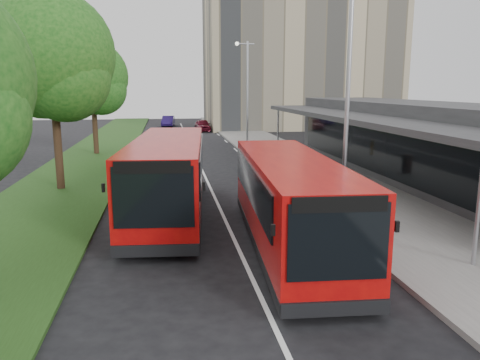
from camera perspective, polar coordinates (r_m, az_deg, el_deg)
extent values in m
plane|color=black|center=(14.56, -0.43, -7.88)|extent=(120.00, 120.00, 0.00)
cube|color=slate|center=(34.87, 4.38, 3.47)|extent=(5.00, 80.00, 0.15)
cube|color=#204014|center=(34.29, -17.29, 2.82)|extent=(5.00, 80.00, 0.10)
cube|color=silver|center=(29.07, -4.89, 1.76)|extent=(0.12, 70.00, 0.01)
cube|color=silver|center=(13.64, 14.93, -9.60)|extent=(0.12, 2.00, 0.01)
cube|color=silver|center=(19.01, 7.63, -3.38)|extent=(0.12, 2.00, 0.01)
cube|color=silver|center=(24.67, 3.65, 0.08)|extent=(0.12, 2.00, 0.01)
cube|color=silver|center=(30.46, 1.17, 2.24)|extent=(0.12, 2.00, 0.01)
cube|color=silver|center=(36.32, -0.51, 3.70)|extent=(0.12, 2.00, 0.01)
cube|color=silver|center=(42.22, -1.73, 4.75)|extent=(0.12, 2.00, 0.01)
cube|color=silver|center=(48.14, -2.66, 5.55)|extent=(0.12, 2.00, 0.01)
cube|color=silver|center=(54.08, -3.38, 6.16)|extent=(0.12, 2.00, 0.01)
cube|color=silver|center=(60.03, -3.96, 6.66)|extent=(0.12, 2.00, 0.01)
cube|color=tan|center=(58.03, 7.27, 15.33)|extent=(22.00, 12.00, 18.00)
cube|color=#28292B|center=(25.40, 22.00, 4.16)|extent=(5.00, 26.00, 4.00)
cube|color=black|center=(24.25, 16.81, 3.25)|extent=(0.06, 24.00, 2.20)
cube|color=#28292B|center=(23.55, 14.22, 7.32)|extent=(2.80, 26.00, 0.25)
cylinder|color=#9A9BA2|center=(13.62, 27.08, -3.26)|extent=(0.12, 0.12, 3.30)
cylinder|color=#9A9BA2|center=(33.71, 4.65, 5.89)|extent=(0.12, 0.12, 3.30)
cylinder|color=#2F1F13|center=(23.28, -21.33, 4.16)|extent=(0.36, 0.36, 4.43)
sphere|color=#144913|center=(23.18, -22.05, 14.07)|extent=(5.63, 5.63, 5.63)
sphere|color=#144913|center=(22.63, -20.58, 11.71)|extent=(4.02, 4.02, 4.02)
sphere|color=#144913|center=(23.75, -22.86, 12.22)|extent=(4.43, 4.43, 4.43)
cylinder|color=#2F1F13|center=(35.07, -17.25, 6.13)|extent=(0.36, 0.36, 3.91)
sphere|color=#144913|center=(34.96, -17.59, 11.93)|extent=(4.97, 4.97, 4.97)
sphere|color=#144913|center=(34.48, -16.60, 10.53)|extent=(3.55, 3.55, 3.55)
sphere|color=#144913|center=(35.52, -18.23, 10.87)|extent=(3.91, 3.91, 3.91)
cylinder|color=#9A9BA2|center=(16.83, 12.94, 8.85)|extent=(0.16, 0.16, 8.00)
cylinder|color=#9A9BA2|center=(36.16, 0.91, 10.25)|extent=(0.16, 0.16, 8.00)
cylinder|color=#9A9BA2|center=(36.26, 0.60, 16.27)|extent=(1.40, 0.10, 0.10)
sphere|color=silver|center=(36.16, -0.37, 16.28)|extent=(0.28, 0.28, 0.28)
cube|color=#B80D09|center=(14.02, 6.11, -2.23)|extent=(2.88, 9.66, 2.41)
cube|color=black|center=(14.34, 6.01, -6.80)|extent=(2.90, 9.68, 0.27)
cube|color=black|center=(9.49, 11.91, -7.44)|extent=(2.04, 0.18, 1.59)
cube|color=black|center=(18.57, 3.22, 2.35)|extent=(2.00, 0.18, 1.18)
cube|color=black|center=(14.01, 1.29, -0.37)|extent=(0.58, 8.16, 1.09)
cube|color=black|center=(14.46, 10.43, -0.19)|extent=(0.58, 8.16, 1.09)
cube|color=black|center=(10.01, 11.59, -15.11)|extent=(2.27, 0.23, 0.32)
cube|color=black|center=(9.26, 12.12, -2.93)|extent=(1.91, 0.16, 0.32)
cube|color=black|center=(9.32, 4.06, -6.10)|extent=(0.08, 0.08, 0.23)
cube|color=black|center=(10.04, 18.60, -5.39)|extent=(0.08, 0.08, 0.23)
cylinder|color=black|center=(11.30, 4.31, -11.50)|extent=(0.32, 0.83, 0.82)
cylinder|color=black|center=(11.76, 13.68, -10.87)|extent=(0.32, 0.83, 0.82)
cylinder|color=black|center=(17.11, 0.85, -3.53)|extent=(0.32, 0.83, 0.82)
cylinder|color=black|center=(17.41, 7.11, -3.36)|extent=(0.32, 0.83, 0.82)
cube|color=#B80D09|center=(17.71, -8.70, 0.84)|extent=(3.28, 10.29, 2.55)
cube|color=black|center=(17.97, -8.58, -3.08)|extent=(3.30, 10.31, 0.29)
cube|color=black|center=(12.70, -10.51, -2.11)|extent=(2.16, 0.24, 1.69)
cube|color=black|center=(22.65, -7.73, 4.17)|extent=(2.12, 0.23, 1.25)
cube|color=black|center=(18.05, -12.55, 2.37)|extent=(0.81, 8.64, 1.16)
cube|color=black|center=(17.86, -4.75, 2.51)|extent=(0.81, 8.64, 1.16)
cube|color=black|center=(13.11, -10.28, -8.48)|extent=(2.41, 0.29, 0.34)
cube|color=black|center=(12.53, -10.65, 1.53)|extent=(2.02, 0.22, 0.34)
cube|color=black|center=(13.08, -16.33, -0.91)|extent=(0.09, 0.09, 0.24)
cube|color=black|center=(12.78, -4.42, -0.77)|extent=(0.09, 0.09, 0.24)
cylinder|color=black|center=(14.94, -13.43, -5.95)|extent=(0.36, 0.89, 0.87)
cylinder|color=black|center=(14.75, -5.61, -5.92)|extent=(0.36, 0.89, 0.87)
cylinder|color=black|center=(21.23, -10.64, -0.74)|extent=(0.36, 0.89, 0.87)
cylinder|color=black|center=(21.09, -5.17, -0.67)|extent=(0.36, 0.89, 0.87)
cylinder|color=#3D2119|center=(25.27, 9.36, 1.69)|extent=(0.67, 0.67, 0.99)
cylinder|color=#FFB00D|center=(31.47, 3.59, 3.72)|extent=(0.21, 0.21, 1.03)
imported|color=#530B1A|center=(52.11, -4.58, 6.68)|extent=(1.65, 3.90, 1.32)
imported|color=navy|center=(59.12, -8.75, 7.11)|extent=(1.77, 4.06, 1.30)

